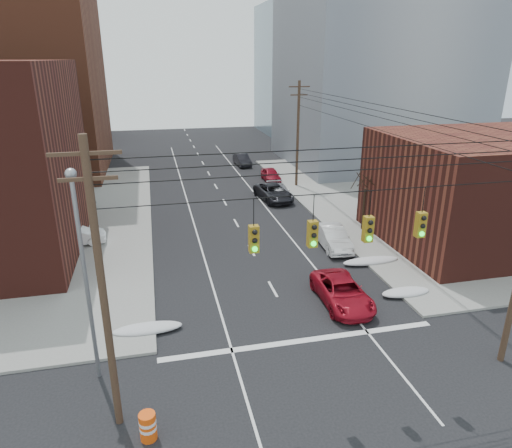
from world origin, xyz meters
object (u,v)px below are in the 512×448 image
parked_car_f (242,160)px  lot_car_b (68,204)px  construction_barrel (148,426)px  lot_car_c (8,224)px  parked_car_a (335,238)px  red_pickup (342,292)px  lot_car_a (75,236)px  parked_car_d (279,192)px  parked_car_e (271,175)px  parked_car_b (333,237)px  parked_car_c (274,192)px

parked_car_f → lot_car_b: bearing=-144.4°
construction_barrel → lot_car_c: bearing=114.1°
lot_car_c → parked_car_a: bearing=-118.6°
red_pickup → lot_car_a: (-15.87, 12.16, 0.14)m
lot_car_b → lot_car_a: bearing=166.2°
red_pickup → parked_car_d: bearing=85.2°
parked_car_a → parked_car_e: 19.73m
lot_car_c → construction_barrel: 26.10m
lot_car_a → red_pickup: bearing=-131.7°
red_pickup → parked_car_d: size_ratio=1.10×
parked_car_a → lot_car_a: bearing=171.6°
parked_car_d → lot_car_b: lot_car_b is taller
parked_car_a → parked_car_b: 0.17m
parked_car_e → parked_car_a: bearing=-89.5°
parked_car_f → parked_car_b: bearing=-90.8°
red_pickup → construction_barrel: (-10.77, -7.58, -0.15)m
parked_car_d → parked_car_f: 15.46m
parked_car_d → parked_car_b: bearing=-86.1°
lot_car_c → construction_barrel: bearing=-164.9°
red_pickup → parked_car_e: (3.03, 27.38, 0.00)m
parked_car_c → parked_car_e: parked_car_c is taller
red_pickup → lot_car_b: bearing=131.3°
parked_car_a → parked_car_f: size_ratio=1.03×
parked_car_b → lot_car_a: 18.94m
parked_car_e → construction_barrel: (-13.80, -34.96, -0.16)m
parked_car_a → parked_car_d: 12.82m
parked_car_b → parked_car_c: parked_car_b is taller
lot_car_b → parked_car_c: bearing=-116.2°
lot_car_a → construction_barrel: size_ratio=3.91×
lot_car_b → lot_car_c: bearing=113.9°
lot_car_a → parked_car_a: bearing=-107.9°
parked_car_c → parked_car_f: 15.66m
red_pickup → parked_car_c: 20.29m
red_pickup → lot_car_c: lot_car_c is taller
parked_car_d → construction_barrel: bearing=-112.9°
red_pickup → lot_car_a: bearing=143.6°
parked_car_c → lot_car_c: (-22.86, -3.99, 0.04)m
parked_car_b → lot_car_c: (-23.99, 8.45, 0.02)m
parked_car_a → parked_car_f: bearing=97.8°
parked_car_b → lot_car_b: size_ratio=1.00×
parked_car_a → lot_car_b: 24.03m
red_pickup → parked_car_a: bearing=71.9°
parked_car_b → parked_car_f: (-1.13, 28.11, -0.06)m
lot_car_a → parked_car_e: bearing=-55.4°
red_pickup → parked_car_f: size_ratio=1.17×
red_pickup → parked_car_b: size_ratio=1.08×
lot_car_a → lot_car_b: (-1.67, 8.51, -0.04)m
parked_car_b → lot_car_a: size_ratio=1.11×
parked_car_a → lot_car_a: size_ratio=1.06×
parked_car_a → lot_car_a: 19.07m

